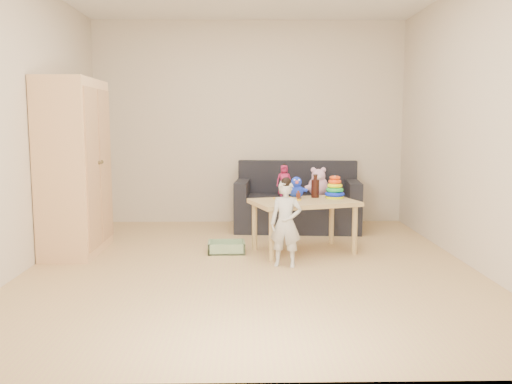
{
  "coord_description": "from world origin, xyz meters",
  "views": [
    {
      "loc": [
        -0.05,
        -4.83,
        1.3
      ],
      "look_at": [
        0.05,
        0.25,
        0.65
      ],
      "focal_mm": 38.0,
      "sensor_mm": 36.0,
      "label": 1
    }
  ],
  "objects_px": {
    "play_table": "(304,226)",
    "toddler": "(286,224)",
    "sofa": "(297,213)",
    "wardrobe": "(74,167)"
  },
  "relations": [
    {
      "from": "play_table",
      "to": "toddler",
      "type": "height_order",
      "value": "toddler"
    },
    {
      "from": "play_table",
      "to": "toddler",
      "type": "relative_size",
      "value": 1.3
    },
    {
      "from": "sofa",
      "to": "play_table",
      "type": "bearing_deg",
      "value": -87.44
    },
    {
      "from": "sofa",
      "to": "toddler",
      "type": "bearing_deg",
      "value": -94.13
    },
    {
      "from": "wardrobe",
      "to": "toddler",
      "type": "bearing_deg",
      "value": -15.66
    },
    {
      "from": "toddler",
      "to": "play_table",
      "type": "bearing_deg",
      "value": 81.2
    },
    {
      "from": "play_table",
      "to": "wardrobe",
      "type": "bearing_deg",
      "value": 179.05
    },
    {
      "from": "sofa",
      "to": "play_table",
      "type": "xyz_separation_m",
      "value": [
        -0.05,
        -1.16,
        0.05
      ]
    },
    {
      "from": "toddler",
      "to": "wardrobe",
      "type": "bearing_deg",
      "value": 177.86
    },
    {
      "from": "play_table",
      "to": "toddler",
      "type": "xyz_separation_m",
      "value": [
        -0.22,
        -0.54,
        0.12
      ]
    }
  ]
}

